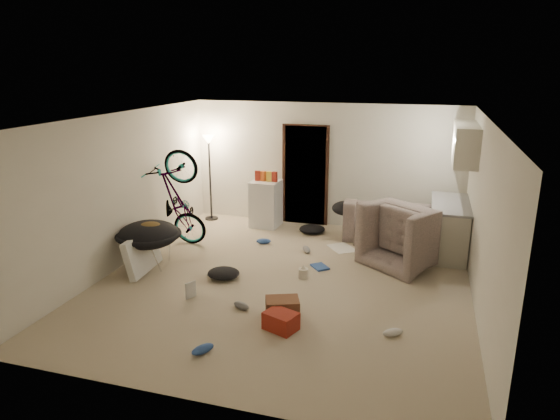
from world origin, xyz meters
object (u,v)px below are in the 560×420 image
(tv_box, at_px, (142,253))
(juicer, at_px, (303,272))
(kitchen_counter, at_px, (448,229))
(armchair, at_px, (412,241))
(floor_lamp, at_px, (209,159))
(sofa, at_px, (396,225))
(drink_case_a, at_px, (282,308))
(drink_case_b, at_px, (281,321))
(saucer_chair, at_px, (149,240))
(mini_fridge, at_px, (266,204))
(bicycle, at_px, (179,220))

(tv_box, distance_m, juicer, 2.61)
(kitchen_counter, relative_size, armchair, 1.28)
(floor_lamp, bearing_deg, sofa, -2.94)
(drink_case_a, bearing_deg, drink_case_b, -97.80)
(kitchen_counter, xyz_separation_m, saucer_chair, (-4.73, -2.04, 0.01))
(saucer_chair, relative_size, tv_box, 1.15)
(tv_box, bearing_deg, sofa, 31.73)
(floor_lamp, xyz_separation_m, kitchen_counter, (4.83, -0.65, -0.87))
(sofa, relative_size, tv_box, 2.09)
(kitchen_counter, bearing_deg, mini_fridge, 171.21)
(armchair, xyz_separation_m, drink_case_a, (-1.55, -2.45, -0.26))
(floor_lamp, height_order, tv_box, floor_lamp)
(bicycle, xyz_separation_m, drink_case_a, (2.59, -2.08, -0.36))
(armchair, xyz_separation_m, juicer, (-1.58, -1.17, -0.29))
(armchair, distance_m, juicer, 1.99)
(saucer_chair, relative_size, drink_case_b, 2.68)
(mini_fridge, xyz_separation_m, tv_box, (-1.17, -2.81, -0.17))
(floor_lamp, bearing_deg, tv_box, -88.03)
(mini_fridge, bearing_deg, tv_box, -109.80)
(armchair, xyz_separation_m, drink_case_b, (-1.47, -2.78, -0.27))
(sofa, xyz_separation_m, drink_case_b, (-1.14, -3.86, -0.17))
(mini_fridge, bearing_deg, drink_case_b, -66.52)
(saucer_chair, relative_size, drink_case_a, 2.44)
(floor_lamp, xyz_separation_m, drink_case_a, (2.69, -3.73, -1.18))
(mini_fridge, bearing_deg, armchair, -18.88)
(juicer, bearing_deg, mini_fridge, 120.52)
(saucer_chair, bearing_deg, floor_lamp, 92.13)
(mini_fridge, distance_m, saucer_chair, 2.84)
(sofa, bearing_deg, bicycle, 16.92)
(kitchen_counter, bearing_deg, juicer, -140.44)
(drink_case_b, bearing_deg, saucer_chair, 173.76)
(tv_box, bearing_deg, saucer_chair, 86.20)
(sofa, relative_size, drink_case_a, 4.45)
(saucer_chair, bearing_deg, drink_case_a, -21.96)
(armchair, distance_m, drink_case_a, 2.91)
(bicycle, relative_size, drink_case_a, 4.23)
(kitchen_counter, relative_size, drink_case_a, 3.44)
(bicycle, bearing_deg, sofa, -70.00)
(mini_fridge, relative_size, saucer_chair, 0.89)
(mini_fridge, bearing_deg, floor_lamp, 178.33)
(drink_case_a, distance_m, drink_case_b, 0.34)
(saucer_chair, bearing_deg, tv_box, -90.00)
(drink_case_a, bearing_deg, bicycle, 120.30)
(mini_fridge, bearing_deg, sofa, 0.64)
(saucer_chair, xyz_separation_m, juicer, (2.56, 0.24, -0.36))
(mini_fridge, distance_m, drink_case_a, 3.91)
(kitchen_counter, bearing_deg, drink_case_b, -121.21)
(sofa, bearing_deg, mini_fridge, -6.17)
(bicycle, relative_size, drink_case_b, 4.65)
(kitchen_counter, xyz_separation_m, bicycle, (-4.73, -1.00, 0.05))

